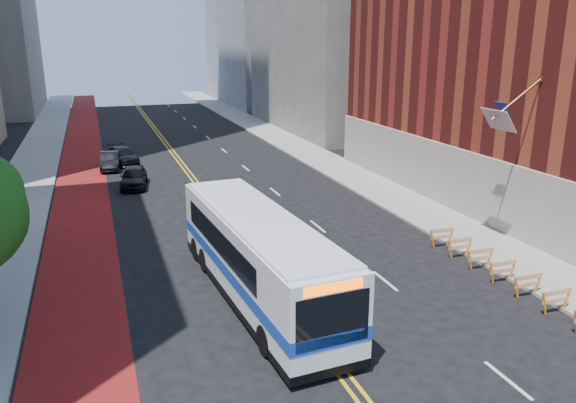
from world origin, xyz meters
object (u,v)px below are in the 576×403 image
(car_b, at_px, (110,161))
(car_c, at_px, (123,156))
(transit_bus, at_px, (257,255))
(car_a, at_px, (134,177))

(car_b, relative_size, car_c, 0.89)
(transit_bus, relative_size, car_c, 2.77)
(car_b, bearing_deg, transit_bus, -76.93)
(car_b, height_order, car_c, car_b)
(transit_bus, height_order, car_a, transit_bus)
(car_a, height_order, car_c, car_a)
(car_a, relative_size, car_c, 0.92)
(car_b, bearing_deg, car_c, 61.76)
(transit_bus, relative_size, car_a, 2.99)
(car_b, distance_m, car_c, 2.19)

